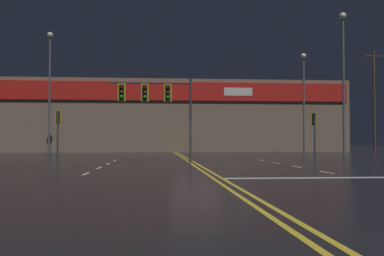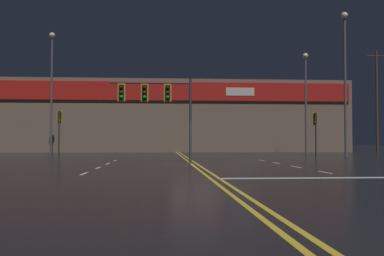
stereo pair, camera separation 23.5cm
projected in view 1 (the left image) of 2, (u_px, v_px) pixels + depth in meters
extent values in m
plane|color=black|center=(196.00, 165.00, 21.92)|extent=(200.00, 200.00, 0.00)
cube|color=gold|center=(193.00, 165.00, 21.91)|extent=(0.12, 60.00, 0.01)
cube|color=gold|center=(199.00, 165.00, 21.94)|extent=(0.12, 60.00, 0.01)
cube|color=silver|center=(86.00, 174.00, 16.17)|extent=(0.12, 1.40, 0.01)
cube|color=silver|center=(99.00, 168.00, 19.76)|extent=(0.12, 1.40, 0.01)
cube|color=silver|center=(108.00, 164.00, 23.34)|extent=(0.12, 1.40, 0.01)
cube|color=silver|center=(115.00, 161.00, 26.93)|extent=(0.12, 1.40, 0.01)
cube|color=silver|center=(326.00, 172.00, 16.92)|extent=(0.12, 1.40, 0.01)
cube|color=silver|center=(297.00, 167.00, 20.51)|extent=(0.12, 1.40, 0.01)
cube|color=silver|center=(276.00, 163.00, 24.09)|extent=(0.12, 1.40, 0.01)
cube|color=silver|center=(261.00, 160.00, 27.68)|extent=(0.12, 1.40, 0.01)
cube|color=silver|center=(355.00, 178.00, 14.45)|extent=(9.00, 0.40, 0.01)
cylinder|color=#38383D|center=(191.00, 121.00, 23.72)|extent=(0.14, 0.14, 4.71)
cylinder|color=#38383D|center=(151.00, 83.00, 23.61)|extent=(4.44, 0.10, 0.10)
cube|color=black|center=(168.00, 93.00, 23.67)|extent=(0.28, 0.24, 0.84)
cube|color=gold|center=(168.00, 93.00, 23.67)|extent=(0.42, 0.08, 0.99)
sphere|color=#500705|center=(168.00, 88.00, 23.52)|extent=(0.17, 0.17, 0.17)
sphere|color=#543707|center=(168.00, 92.00, 23.51)|extent=(0.17, 0.17, 0.17)
sphere|color=green|center=(168.00, 97.00, 23.50)|extent=(0.17, 0.17, 0.17)
cube|color=black|center=(145.00, 93.00, 23.57)|extent=(0.28, 0.24, 0.84)
cube|color=gold|center=(145.00, 93.00, 23.57)|extent=(0.42, 0.08, 0.99)
sphere|color=#500705|center=(145.00, 88.00, 23.42)|extent=(0.17, 0.17, 0.17)
sphere|color=#543707|center=(145.00, 92.00, 23.41)|extent=(0.17, 0.17, 0.17)
sphere|color=green|center=(145.00, 97.00, 23.40)|extent=(0.17, 0.17, 0.17)
cube|color=black|center=(122.00, 92.00, 23.47)|extent=(0.28, 0.24, 0.84)
cube|color=gold|center=(122.00, 92.00, 23.47)|extent=(0.42, 0.08, 0.99)
sphere|color=#500705|center=(121.00, 87.00, 23.32)|extent=(0.17, 0.17, 0.17)
sphere|color=#543707|center=(121.00, 92.00, 23.31)|extent=(0.17, 0.17, 0.17)
sphere|color=green|center=(121.00, 97.00, 23.30)|extent=(0.17, 0.17, 0.17)
cylinder|color=#38383D|center=(58.00, 134.00, 32.07)|extent=(0.13, 0.13, 3.54)
cube|color=black|center=(58.00, 117.00, 32.29)|extent=(0.28, 0.24, 0.84)
cube|color=gold|center=(58.00, 117.00, 32.29)|extent=(0.42, 0.08, 0.99)
sphere|color=#500705|center=(58.00, 113.00, 32.14)|extent=(0.17, 0.17, 0.17)
sphere|color=#543707|center=(58.00, 117.00, 32.13)|extent=(0.17, 0.17, 0.17)
sphere|color=green|center=(58.00, 120.00, 32.12)|extent=(0.17, 0.17, 0.17)
cylinder|color=#38383D|center=(315.00, 135.00, 32.11)|extent=(0.13, 0.13, 3.41)
cube|color=black|center=(314.00, 119.00, 32.33)|extent=(0.28, 0.24, 0.84)
cube|color=gold|center=(314.00, 119.00, 32.33)|extent=(0.42, 0.08, 0.99)
sphere|color=#500705|center=(314.00, 115.00, 32.18)|extent=(0.17, 0.17, 0.17)
sphere|color=#543707|center=(314.00, 119.00, 32.17)|extent=(0.17, 0.17, 0.17)
sphere|color=green|center=(314.00, 122.00, 32.16)|extent=(0.17, 0.17, 0.17)
cylinder|color=#59595E|center=(344.00, 87.00, 34.23)|extent=(0.20, 0.20, 11.16)
sphere|color=silver|center=(343.00, 16.00, 34.41)|extent=(0.56, 0.56, 0.56)
cylinder|color=#59595E|center=(50.00, 95.00, 40.76)|extent=(0.20, 0.20, 11.25)
sphere|color=silver|center=(50.00, 35.00, 40.94)|extent=(0.56, 0.56, 0.56)
cylinder|color=#59595E|center=(304.00, 106.00, 42.59)|extent=(0.20, 0.20, 9.59)
sphere|color=silver|center=(303.00, 56.00, 42.74)|extent=(0.56, 0.56, 0.56)
cube|color=#7A6651|center=(174.00, 118.00, 52.31)|extent=(39.87, 10.00, 8.21)
cube|color=red|center=(176.00, 91.00, 47.31)|extent=(39.08, 0.20, 2.05)
cube|color=white|center=(238.00, 92.00, 47.82)|extent=(3.20, 0.16, 0.90)
cylinder|color=#4C3828|center=(374.00, 101.00, 49.06)|extent=(0.26, 0.26, 11.66)
cube|color=#4C3828|center=(374.00, 56.00, 49.22)|extent=(2.20, 0.12, 0.12)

